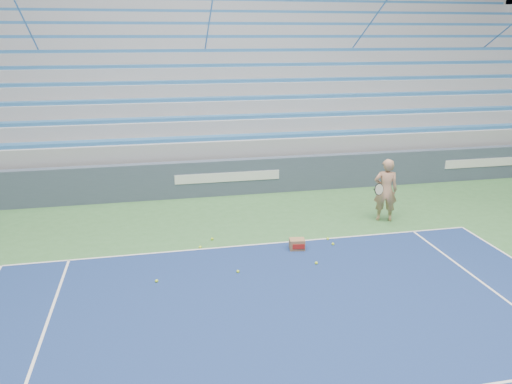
# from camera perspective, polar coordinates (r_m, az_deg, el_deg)

# --- Properties ---
(sponsor_barrier) EXTENTS (30.00, 0.32, 1.10)m
(sponsor_barrier) POSITION_cam_1_polar(r_m,az_deg,el_deg) (15.32, -3.31, 1.69)
(sponsor_barrier) COLOR #3E4B5F
(sponsor_barrier) RESTS_ON ground
(bleachers) EXTENTS (31.00, 9.15, 7.30)m
(bleachers) POSITION_cam_1_polar(r_m,az_deg,el_deg) (20.55, -5.83, 10.85)
(bleachers) COLOR #9A9CA2
(bleachers) RESTS_ON ground
(tennis_player) EXTENTS (0.96, 0.91, 1.68)m
(tennis_player) POSITION_cam_1_polar(r_m,az_deg,el_deg) (13.49, 14.59, 0.22)
(tennis_player) COLOR tan
(tennis_player) RESTS_ON ground
(ball_box) EXTENTS (0.38, 0.31, 0.26)m
(ball_box) POSITION_cam_1_polar(r_m,az_deg,el_deg) (11.55, 4.71, -5.99)
(ball_box) COLOR olive
(ball_box) RESTS_ON ground
(tennis_ball_0) EXTENTS (0.07, 0.07, 0.07)m
(tennis_ball_0) POSITION_cam_1_polar(r_m,az_deg,el_deg) (12.10, -5.03, -5.36)
(tennis_ball_0) COLOR #C6EE30
(tennis_ball_0) RESTS_ON ground
(tennis_ball_1) EXTENTS (0.07, 0.07, 0.07)m
(tennis_ball_1) POSITION_cam_1_polar(r_m,az_deg,el_deg) (12.18, 8.20, -5.32)
(tennis_ball_1) COLOR #C6EE30
(tennis_ball_1) RESTS_ON ground
(tennis_ball_2) EXTENTS (0.07, 0.07, 0.07)m
(tennis_ball_2) POSITION_cam_1_polar(r_m,az_deg,el_deg) (10.30, -11.30, -9.95)
(tennis_ball_2) COLOR #C6EE30
(tennis_ball_2) RESTS_ON ground
(tennis_ball_3) EXTENTS (0.07, 0.07, 0.07)m
(tennis_ball_3) POSITION_cam_1_polar(r_m,az_deg,el_deg) (10.49, -2.08, -9.07)
(tennis_ball_3) COLOR #C6EE30
(tennis_ball_3) RESTS_ON ground
(tennis_ball_4) EXTENTS (0.07, 0.07, 0.07)m
(tennis_ball_4) POSITION_cam_1_polar(r_m,az_deg,el_deg) (11.91, 8.79, -5.89)
(tennis_ball_4) COLOR #C6EE30
(tennis_ball_4) RESTS_ON ground
(tennis_ball_5) EXTENTS (0.07, 0.07, 0.07)m
(tennis_ball_5) POSITION_cam_1_polar(r_m,az_deg,el_deg) (11.68, -6.40, -6.28)
(tennis_ball_5) COLOR #C6EE30
(tennis_ball_5) RESTS_ON ground
(tennis_ball_6) EXTENTS (0.07, 0.07, 0.07)m
(tennis_ball_6) POSITION_cam_1_polar(r_m,az_deg,el_deg) (10.92, 6.90, -8.07)
(tennis_ball_6) COLOR #C6EE30
(tennis_ball_6) RESTS_ON ground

